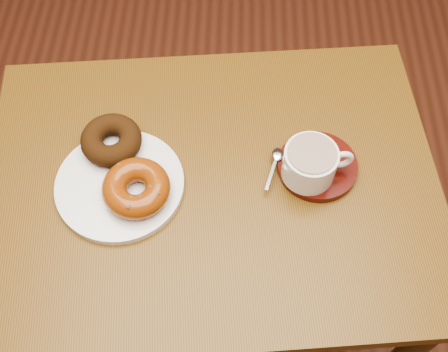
{
  "coord_description": "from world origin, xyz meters",
  "views": [
    {
      "loc": [
        0.09,
        -0.48,
        1.63
      ],
      "look_at": [
        0.07,
        0.03,
        0.78
      ],
      "focal_mm": 45.0,
      "sensor_mm": 36.0,
      "label": 1
    }
  ],
  "objects_px": {
    "donut_plate": "(120,185)",
    "coffee_cup": "(311,163)",
    "cafe_table": "(214,213)",
    "saucer": "(317,166)"
  },
  "relations": [
    {
      "from": "coffee_cup",
      "to": "donut_plate",
      "type": "bearing_deg",
      "value": 176.87
    },
    {
      "from": "cafe_table",
      "to": "donut_plate",
      "type": "relative_size",
      "value": 3.82
    },
    {
      "from": "cafe_table",
      "to": "coffee_cup",
      "type": "xyz_separation_m",
      "value": [
        0.17,
        0.01,
        0.17
      ]
    },
    {
      "from": "saucer",
      "to": "coffee_cup",
      "type": "relative_size",
      "value": 1.16
    },
    {
      "from": "saucer",
      "to": "donut_plate",
      "type": "bearing_deg",
      "value": -172.19
    },
    {
      "from": "donut_plate",
      "to": "saucer",
      "type": "bearing_deg",
      "value": 7.81
    },
    {
      "from": "donut_plate",
      "to": "coffee_cup",
      "type": "relative_size",
      "value": 1.84
    },
    {
      "from": "cafe_table",
      "to": "saucer",
      "type": "height_order",
      "value": "saucer"
    },
    {
      "from": "donut_plate",
      "to": "coffee_cup",
      "type": "xyz_separation_m",
      "value": [
        0.33,
        0.03,
        0.04
      ]
    },
    {
      "from": "cafe_table",
      "to": "saucer",
      "type": "bearing_deg",
      "value": 4.21
    }
  ]
}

